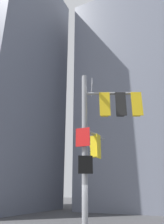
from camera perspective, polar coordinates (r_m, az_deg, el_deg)
name	(u,v)px	position (r m, az deg, el deg)	size (l,w,h in m)	color
building_tower_left	(2,81)	(33.51, -20.91, 7.91)	(14.03, 14.03, 34.92)	slate
building_mid_block	(149,103)	(34.78, 17.79, 2.28)	(17.73, 17.73, 30.33)	slate
signal_pole_assembly	(101,133)	(9.47, 5.20, -5.59)	(2.78, 2.80, 7.50)	gray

